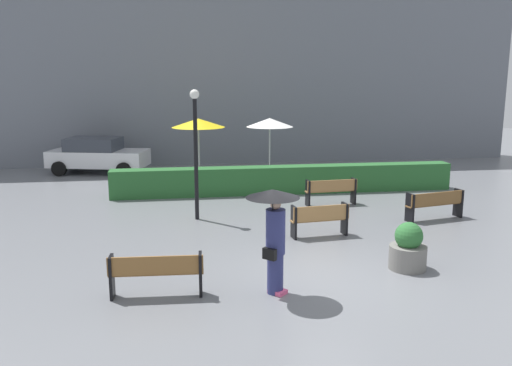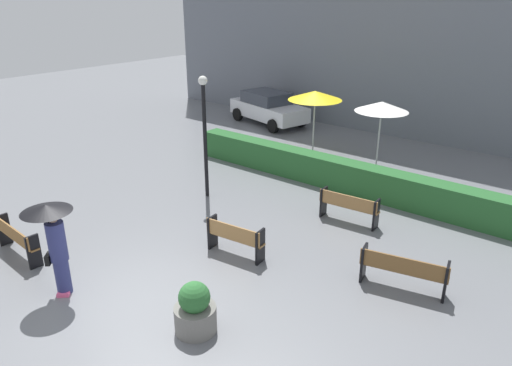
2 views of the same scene
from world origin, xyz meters
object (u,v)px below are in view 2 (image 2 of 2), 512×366
bench_mid_center (235,237)px  bench_far_right (403,269)px  planter_pot (195,310)px  patio_umbrella_yellow (315,96)px  pedestrian_with_umbrella (53,236)px  patio_umbrella_white (382,107)px  parked_car (268,107)px  lamp_post (205,125)px  bench_near_left (16,237)px  bench_back_row (349,206)px

bench_mid_center → bench_far_right: bearing=17.1°
planter_pot → patio_umbrella_yellow: 11.64m
pedestrian_with_umbrella → patio_umbrella_yellow: 11.72m
patio_umbrella_white → parked_car: (-7.21, 2.83, -1.56)m
bench_far_right → patio_umbrella_yellow: bearing=134.4°
lamp_post → patio_umbrella_white: size_ratio=1.50×
bench_near_left → patio_umbrella_white: (4.18, 11.33, 1.85)m
bench_mid_center → lamp_post: lamp_post is taller
lamp_post → patio_umbrella_white: 6.47m
bench_near_left → patio_umbrella_white: bearing=69.8°
bench_far_right → patio_umbrella_white: (-3.87, 6.72, 1.87)m
bench_mid_center → parked_car: 12.94m
pedestrian_with_umbrella → patio_umbrella_white: size_ratio=0.83×
planter_pot → bench_near_left: bearing=-172.0°
planter_pot → patio_umbrella_yellow: patio_umbrella_yellow is taller
patio_umbrella_yellow → parked_car: size_ratio=0.57×
bench_mid_center → patio_umbrella_white: (0.00, 7.91, 1.86)m
bench_far_right → bench_mid_center: bearing=-162.9°
bench_back_row → bench_far_right: size_ratio=0.91×
bench_far_right → parked_car: (-11.07, 9.56, 0.30)m
planter_pot → patio_umbrella_yellow: (-4.16, 10.70, 1.92)m
lamp_post → patio_umbrella_yellow: 5.79m
bench_far_right → bench_back_row: bearing=139.1°
lamp_post → bench_mid_center: bearing=-35.6°
bench_mid_center → planter_pot: bearing=-63.8°
bench_far_right → bench_mid_center: 4.04m
bench_far_right → pedestrian_with_umbrella: 7.54m
bench_near_left → bench_far_right: same height
bench_back_row → bench_mid_center: size_ratio=1.10×
pedestrian_with_umbrella → bench_far_right: bearing=39.7°
bench_near_left → bench_far_right: 9.27m
pedestrian_with_umbrella → planter_pot: (3.20, 0.94, -0.94)m
bench_back_row → patio_umbrella_white: 5.04m
patio_umbrella_white → parked_car: 7.90m
planter_pot → parked_car: bearing=122.4°
bench_back_row → patio_umbrella_yellow: 6.51m
bench_back_row → parked_car: bearing=139.2°
patio_umbrella_yellow → parked_car: 5.35m
patio_umbrella_white → bench_near_left: bearing=-110.2°
bench_back_row → parked_car: (-8.51, 7.34, 0.29)m
pedestrian_with_umbrella → patio_umbrella_white: patio_umbrella_white is taller
patio_umbrella_yellow → parked_car: (-4.35, 2.69, -1.57)m
planter_pot → patio_umbrella_white: 10.81m
parked_car → patio_umbrella_yellow: bearing=-31.7°
planter_pot → patio_umbrella_white: patio_umbrella_white is taller
bench_far_right → parked_car: bearing=139.2°
pedestrian_with_umbrella → patio_umbrella_yellow: (-0.96, 11.64, 0.98)m
bench_near_left → patio_umbrella_white: 12.22m
parked_car → patio_umbrella_white: bearing=-21.5°
pedestrian_with_umbrella → lamp_post: size_ratio=0.55×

